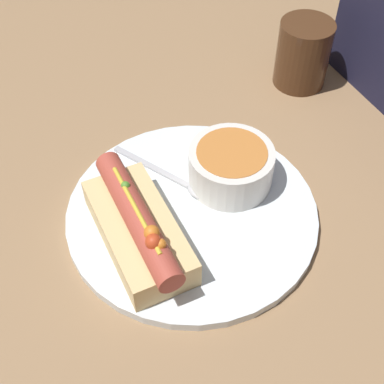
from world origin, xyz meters
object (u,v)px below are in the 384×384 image
at_px(soup_bowl, 231,165).
at_px(hot_dog, 139,228).
at_px(spoon, 185,183).
at_px(drinking_glass, 303,54).

bearing_deg(soup_bowl, hot_dog, -73.76).
distance_m(hot_dog, soup_bowl, 0.14).
distance_m(soup_bowl, spoon, 0.06).
xyz_separation_m(hot_dog, drinking_glass, (-0.18, 0.33, 0.01)).
relative_size(hot_dog, drinking_glass, 1.88).
relative_size(soup_bowl, spoon, 0.74).
bearing_deg(spoon, soup_bowl, 43.05).
bearing_deg(drinking_glass, spoon, -62.52).
xyz_separation_m(soup_bowl, drinking_glass, (-0.15, 0.20, 0.01)).
distance_m(soup_bowl, drinking_glass, 0.24).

